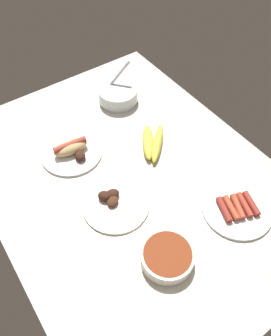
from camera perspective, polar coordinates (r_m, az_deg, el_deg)
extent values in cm
cube|color=beige|center=(114.36, -0.95, -1.76)|extent=(120.00, 90.00, 3.00)
cylinder|color=silver|center=(138.53, -3.00, 12.41)|extent=(15.85, 15.85, 5.70)
cylinder|color=beige|center=(137.82, -3.02, 12.78)|extent=(13.95, 13.95, 2.57)
cube|color=#B7B7BC|center=(138.14, -3.23, 15.38)|extent=(4.38, 10.69, 12.65)
ellipsoid|color=gold|center=(120.67, 3.79, 4.27)|extent=(15.46, 15.53, 3.44)
ellipsoid|color=gold|center=(120.71, 2.18, 4.42)|extent=(16.07, 12.61, 3.55)
cylinder|color=white|center=(121.30, -10.92, 2.66)|extent=(22.06, 22.06, 1.00)
ellipsoid|color=tan|center=(119.32, -11.11, 3.51)|extent=(7.21, 12.98, 4.40)
cylinder|color=#9E3828|center=(118.44, -11.20, 3.90)|extent=(3.57, 12.00, 2.40)
ellipsoid|color=#381E14|center=(117.10, -9.47, 2.06)|extent=(5.30, 4.79, 2.80)
cylinder|color=white|center=(109.80, 16.97, -6.75)|extent=(22.04, 22.04, 1.00)
cylinder|color=maroon|center=(110.47, 19.25, -5.77)|extent=(8.80, 4.71, 2.07)
cylinder|color=#9E3828|center=(109.49, 18.22, -6.04)|extent=(8.78, 4.87, 2.07)
cylinder|color=#AD472D|center=(108.55, 17.16, -6.32)|extent=(8.68, 5.39, 2.07)
cylinder|color=#AD472D|center=(107.65, 16.08, -6.60)|extent=(8.80, 4.69, 2.07)
cylinder|color=maroon|center=(106.79, 14.99, -6.88)|extent=(8.76, 4.97, 2.07)
cylinder|color=white|center=(96.35, 5.45, -14.93)|extent=(15.13, 15.13, 4.39)
cylinder|color=maroon|center=(94.72, 5.53, -14.50)|extent=(13.62, 13.62, 1.00)
cylinder|color=white|center=(106.20, -3.42, -6.22)|extent=(21.48, 21.48, 1.00)
ellipsoid|color=#381E14|center=(106.24, -3.98, -4.46)|extent=(4.48, 5.10, 2.62)
ellipsoid|color=#472819|center=(105.05, -3.95, -5.64)|extent=(5.66, 5.67, 2.20)
ellipsoid|color=#381E14|center=(105.73, -5.33, -4.82)|extent=(5.54, 5.43, 3.03)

